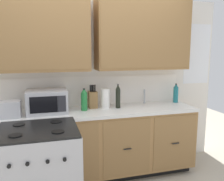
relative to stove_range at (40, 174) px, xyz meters
The scene contains 11 objects.
wall_unit 1.59m from the stove_range, 49.97° to the left, with size 3.84×0.40×2.40m.
counter_run 0.94m from the stove_range, 42.09° to the left, with size 2.67×0.64×0.92m.
stove_range is the anchor object (origin of this frame).
microwave 0.90m from the stove_range, 81.46° to the left, with size 0.48×0.37×0.28m.
toaster 0.85m from the stove_range, 120.37° to the left, with size 0.28×0.18×0.19m.
knife_block 1.17m from the stove_range, 48.24° to the left, with size 0.11×0.14×0.31m.
sink_faucet 1.77m from the stove_range, 29.88° to the left, with size 0.02×0.02×0.20m, color #B2B5BA.
paper_towel_roll 1.24m from the stove_range, 39.52° to the left, with size 0.12×0.12×0.26m, color white.
bottle_green 1.04m from the stove_range, 49.76° to the left, with size 0.08×0.08×0.28m.
bottle_dark 1.35m from the stove_range, 33.56° to the left, with size 0.06×0.06×0.32m.
bottle_teal 2.16m from the stove_range, 21.87° to the left, with size 0.07×0.07×0.28m.
Camera 1 is at (-0.60, -2.61, 1.67)m, focal length 38.06 mm.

